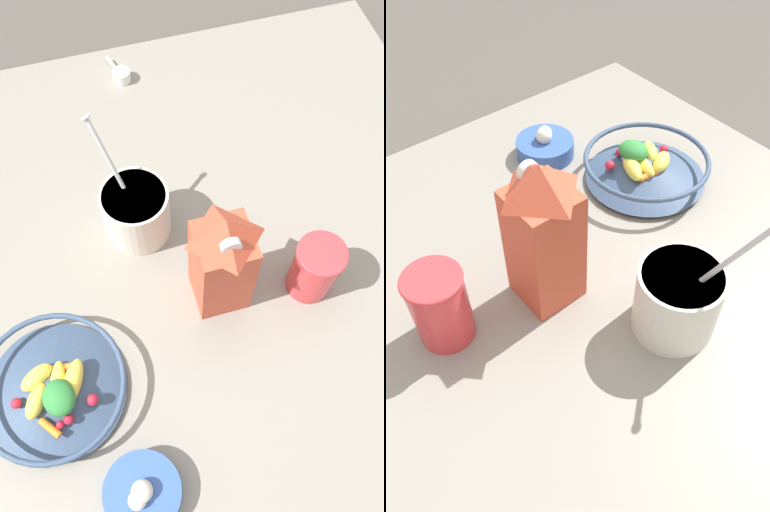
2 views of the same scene
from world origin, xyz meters
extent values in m
plane|color=#4C4742|center=(0.00, 0.00, 0.00)|extent=(6.00, 6.00, 0.00)
cube|color=gray|center=(0.00, 0.00, 0.02)|extent=(1.19, 1.19, 0.04)
cylinder|color=#384C6B|center=(-0.31, -0.19, 0.04)|extent=(0.13, 0.13, 0.01)
cone|color=#384C6B|center=(-0.31, -0.19, 0.07)|extent=(0.24, 0.24, 0.04)
torus|color=#384C6B|center=(-0.31, -0.19, 0.09)|extent=(0.25, 0.25, 0.01)
ellipsoid|color=#EFD64C|center=(-0.33, -0.17, 0.09)|extent=(0.07, 0.05, 0.03)
ellipsoid|color=#EFD64C|center=(-0.30, -0.19, 0.08)|extent=(0.04, 0.07, 0.02)
ellipsoid|color=#EFD64C|center=(-0.34, -0.21, 0.09)|extent=(0.05, 0.07, 0.03)
ellipsoid|color=#EFD64C|center=(-0.28, -0.20, 0.09)|extent=(0.06, 0.08, 0.03)
cylinder|color=orange|center=(-0.29, -0.17, 0.08)|extent=(0.05, 0.02, 0.01)
cylinder|color=orange|center=(-0.33, -0.26, 0.08)|extent=(0.04, 0.04, 0.01)
sphere|color=red|center=(-0.31, -0.20, 0.08)|extent=(0.02, 0.02, 0.02)
sphere|color=red|center=(-0.37, -0.20, 0.08)|extent=(0.02, 0.02, 0.02)
sphere|color=red|center=(-0.30, -0.25, 0.08)|extent=(0.02, 0.02, 0.02)
sphere|color=red|center=(-0.31, -0.26, 0.08)|extent=(0.01, 0.01, 0.01)
sphere|color=red|center=(-0.30, -0.19, 0.08)|extent=(0.02, 0.02, 0.02)
sphere|color=red|center=(-0.25, -0.23, 0.08)|extent=(0.02, 0.02, 0.02)
ellipsoid|color=#2D7F38|center=(-0.30, -0.22, 0.10)|extent=(0.06, 0.07, 0.03)
cube|color=#CC4C33|center=(0.01, -0.09, 0.14)|extent=(0.09, 0.09, 0.21)
pyramid|color=#CC4C33|center=(0.01, -0.09, 0.27)|extent=(0.09, 0.09, 0.05)
cylinder|color=white|center=(0.01, -0.12, 0.27)|extent=(0.03, 0.01, 0.03)
cylinder|color=silver|center=(-0.10, 0.08, 0.10)|extent=(0.13, 0.13, 0.12)
cylinder|color=white|center=(-0.10, 0.08, 0.15)|extent=(0.12, 0.12, 0.02)
cylinder|color=silver|center=(-0.13, 0.12, 0.20)|extent=(0.06, 0.09, 0.19)
cylinder|color=#DB383D|center=(0.17, -0.12, 0.10)|extent=(0.08, 0.08, 0.13)
torus|color=#DB383D|center=(0.17, -0.12, 0.17)|extent=(0.09, 0.09, 0.01)
cylinder|color=#3356A3|center=(-0.21, -0.39, 0.06)|extent=(0.12, 0.12, 0.04)
sphere|color=silver|center=(-0.22, -0.40, 0.09)|extent=(0.03, 0.03, 0.03)
sphere|color=silver|center=(-0.21, -0.39, 0.09)|extent=(0.03, 0.03, 0.03)
camera|label=1|loc=(-0.14, -0.42, 0.91)|focal=35.00mm
camera|label=2|loc=(0.29, 0.33, 0.69)|focal=35.00mm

